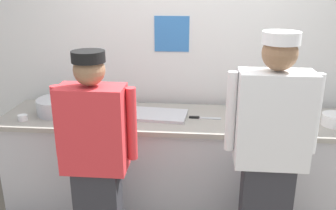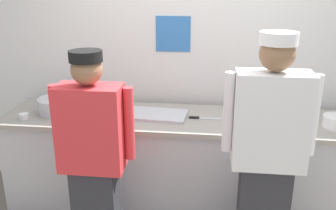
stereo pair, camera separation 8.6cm
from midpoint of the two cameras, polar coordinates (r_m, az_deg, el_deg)
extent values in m
cube|color=silver|center=(3.52, 2.42, 7.93)|extent=(5.04, 0.10, 2.72)
cube|color=#3370B7|center=(3.45, -0.13, 11.06)|extent=(0.32, 0.01, 0.33)
cube|color=#B2B2B7|center=(3.37, 1.78, -9.43)|extent=(3.15, 0.66, 0.86)
cube|color=gray|center=(3.18, 1.86, -2.26)|extent=(3.21, 0.72, 0.04)
cube|color=red|center=(2.54, -12.56, -3.72)|extent=(0.45, 0.24, 0.61)
cylinder|color=red|center=(2.65, -17.69, -2.51)|extent=(0.07, 0.07, 0.52)
cylinder|color=red|center=(2.50, -6.67, -3.00)|extent=(0.07, 0.07, 0.52)
sphere|color=#8C6647|center=(2.41, -13.25, 5.35)|extent=(0.21, 0.21, 0.21)
cylinder|color=black|center=(2.40, -13.41, 7.40)|extent=(0.22, 0.22, 0.07)
cube|color=white|center=(2.50, 15.21, -2.24)|extent=(0.48, 0.24, 0.65)
cylinder|color=white|center=(2.49, 8.86, -1.06)|extent=(0.07, 0.07, 0.56)
cylinder|color=white|center=(2.59, 21.16, -1.37)|extent=(0.07, 0.07, 0.56)
sphere|color=#8C6647|center=(2.38, 16.12, 7.81)|extent=(0.22, 0.22, 0.22)
cylinder|color=white|center=(2.36, 16.33, 10.07)|extent=(0.24, 0.24, 0.08)
cylinder|color=white|center=(3.15, 11.72, -2.35)|extent=(0.21, 0.21, 0.01)
cylinder|color=white|center=(3.15, 11.73, -2.14)|extent=(0.21, 0.21, 0.01)
cylinder|color=white|center=(3.14, 11.75, -1.94)|extent=(0.21, 0.21, 0.01)
cylinder|color=white|center=(3.14, 11.76, -1.74)|extent=(0.21, 0.21, 0.01)
cylinder|color=white|center=(3.13, 11.78, -1.53)|extent=(0.21, 0.21, 0.01)
cylinder|color=white|center=(3.13, 11.79, -1.32)|extent=(0.21, 0.21, 0.01)
cylinder|color=white|center=(3.13, 11.81, -1.12)|extent=(0.21, 0.21, 0.01)
cylinder|color=white|center=(3.12, 11.82, -0.91)|extent=(0.21, 0.21, 0.01)
cylinder|color=white|center=(3.27, 23.89, -2.82)|extent=(0.21, 0.21, 0.01)
cylinder|color=white|center=(3.27, 23.92, -2.62)|extent=(0.21, 0.21, 0.01)
cylinder|color=white|center=(3.26, 23.95, -2.42)|extent=(0.21, 0.21, 0.01)
cylinder|color=white|center=(3.26, 23.98, -2.23)|extent=(0.21, 0.21, 0.01)
cylinder|color=white|center=(3.26, 24.00, -2.03)|extent=(0.21, 0.21, 0.01)
cylinder|color=white|center=(3.25, 24.03, -1.83)|extent=(0.21, 0.21, 0.01)
cylinder|color=white|center=(3.25, 24.06, -1.63)|extent=(0.21, 0.21, 0.01)
cylinder|color=white|center=(3.25, 24.09, -1.43)|extent=(0.21, 0.21, 0.01)
cylinder|color=#B7BABF|center=(3.40, -17.53, -0.17)|extent=(0.37, 0.37, 0.14)
cube|color=#B7BABF|center=(3.20, -2.62, -1.54)|extent=(0.55, 0.36, 0.02)
cylinder|color=red|center=(3.28, 12.65, 0.00)|extent=(0.06, 0.06, 0.18)
cone|color=red|center=(3.25, 12.78, 1.76)|extent=(0.05, 0.05, 0.04)
cylinder|color=white|center=(3.33, 19.51, -1.65)|extent=(0.09, 0.09, 0.04)
cylinder|color=gold|center=(3.32, 19.54, -1.43)|extent=(0.07, 0.07, 0.01)
cylinder|color=white|center=(3.17, -13.09, -2.04)|extent=(0.10, 0.10, 0.04)
cylinder|color=gold|center=(3.17, -13.11, -1.80)|extent=(0.08, 0.08, 0.01)
cylinder|color=white|center=(3.34, -22.49, -1.85)|extent=(0.08, 0.08, 0.05)
cylinder|color=orange|center=(3.34, -22.52, -1.56)|extent=(0.07, 0.07, 0.01)
cube|color=#B7BABF|center=(3.15, 5.81, -2.07)|extent=(0.19, 0.03, 0.01)
cube|color=black|center=(3.15, 3.35, -1.93)|extent=(0.09, 0.03, 0.02)
camera|label=1|loc=(0.04, -90.78, -0.26)|focal=38.91mm
camera|label=2|loc=(0.04, 89.22, 0.26)|focal=38.91mm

